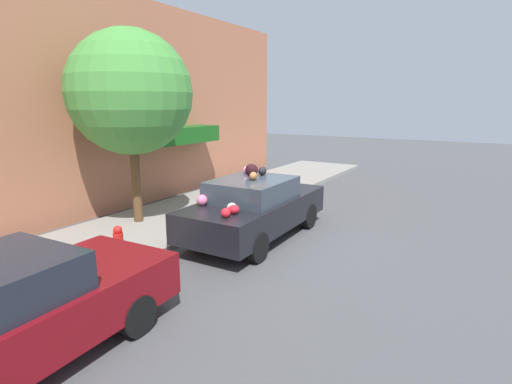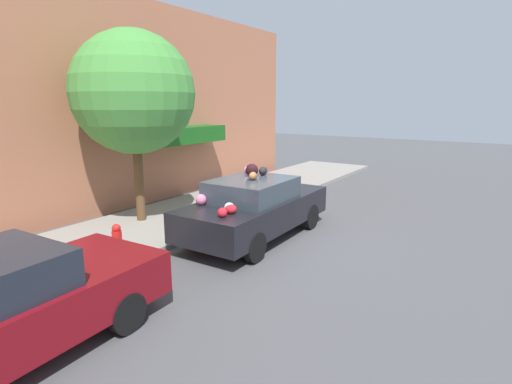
# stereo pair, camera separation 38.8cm
# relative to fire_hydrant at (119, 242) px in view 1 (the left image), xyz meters

# --- Properties ---
(ground_plane) EXTENTS (60.00, 60.00, 0.00)m
(ground_plane) POSITION_rel_fire_hydrant_xyz_m (2.90, -1.47, -0.47)
(ground_plane) COLOR #4C4C4F
(sidewalk_curb) EXTENTS (24.00, 3.20, 0.13)m
(sidewalk_curb) POSITION_rel_fire_hydrant_xyz_m (2.90, 1.23, -0.41)
(sidewalk_curb) COLOR gray
(sidewalk_curb) RESTS_ON ground
(building_facade) EXTENTS (18.00, 1.20, 6.37)m
(building_facade) POSITION_rel_fire_hydrant_xyz_m (3.00, 3.45, 2.67)
(building_facade) COLOR #B26B4C
(building_facade) RESTS_ON ground
(street_tree) EXTENTS (3.13, 3.13, 4.94)m
(street_tree) POSITION_rel_fire_hydrant_xyz_m (2.08, 1.70, 3.01)
(street_tree) COLOR brown
(street_tree) RESTS_ON sidewalk_curb
(fire_hydrant) EXTENTS (0.20, 0.20, 0.70)m
(fire_hydrant) POSITION_rel_fire_hydrant_xyz_m (0.00, 0.00, 0.00)
(fire_hydrant) COLOR red
(fire_hydrant) RESTS_ON sidewalk_curb
(art_car) EXTENTS (4.39, 1.91, 1.80)m
(art_car) POSITION_rel_fire_hydrant_xyz_m (2.87, -1.51, 0.31)
(art_car) COLOR black
(art_car) RESTS_ON ground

